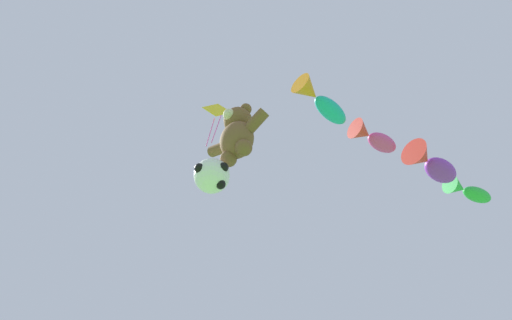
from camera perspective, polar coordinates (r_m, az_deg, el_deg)
teddy_bear_kite at (r=12.42m, az=-2.73°, el=3.77°), size 2.44×1.08×2.48m
soccer_ball_kite at (r=11.28m, az=-6.28°, el=-2.24°), size 1.12×1.11×1.03m
fish_kite_teal at (r=13.05m, az=9.06°, el=8.39°), size 0.86×2.21×0.76m
fish_kite_magenta at (r=14.46m, az=16.25°, el=3.12°), size 1.21×1.94×0.79m
fish_kite_violet at (r=15.99m, az=23.69°, el=-0.47°), size 1.41×2.40×1.09m
fish_kite_emerald at (r=17.79m, az=27.92°, el=-3.92°), size 1.45×2.17×0.78m
diamond_kite at (r=16.18m, az=-5.70°, el=6.61°), size 0.75×0.99×3.10m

